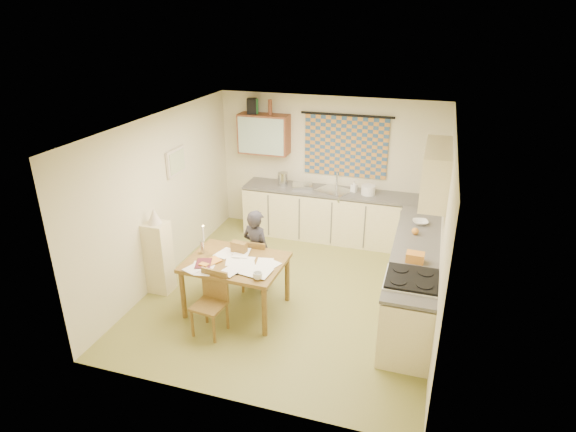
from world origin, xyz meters
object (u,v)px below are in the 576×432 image
(person, at_px, (257,251))
(counter_right, at_px, (413,277))
(stove, at_px, (408,312))
(counter_back, at_px, (335,216))
(chair_far, at_px, (256,273))
(dining_table, at_px, (237,285))
(shelf_stand, at_px, (159,257))

(person, bearing_deg, counter_right, -154.99)
(stove, bearing_deg, counter_back, 118.72)
(chair_far, bearing_deg, counter_right, -177.27)
(counter_back, relative_size, person, 2.60)
(dining_table, relative_size, chair_far, 1.58)
(chair_far, relative_size, shelf_stand, 0.77)
(stove, xyz_separation_m, person, (-2.20, 0.68, 0.15))
(chair_far, height_order, shelf_stand, shelf_stand)
(counter_back, relative_size, shelf_stand, 3.05)
(stove, height_order, shelf_stand, shelf_stand)
(shelf_stand, bearing_deg, stove, -3.79)
(stove, bearing_deg, person, 162.85)
(dining_table, relative_size, shelf_stand, 1.22)
(counter_back, xyz_separation_m, person, (-0.72, -2.03, 0.18))
(counter_right, bearing_deg, person, -173.40)
(counter_back, bearing_deg, person, -109.55)
(counter_right, bearing_deg, shelf_stand, -168.81)
(dining_table, height_order, shelf_stand, shelf_stand)
(dining_table, bearing_deg, counter_back, 74.75)
(dining_table, bearing_deg, counter_right, 21.63)
(counter_back, height_order, dining_table, counter_back)
(person, bearing_deg, dining_table, 99.85)
(dining_table, distance_m, chair_far, 0.58)
(dining_table, distance_m, person, 0.62)
(counter_right, xyz_separation_m, stove, (-0.00, -0.93, 0.03))
(person, bearing_deg, stove, -178.74)
(dining_table, bearing_deg, chair_far, 85.10)
(counter_right, height_order, person, person)
(chair_far, xyz_separation_m, person, (0.02, -0.01, 0.37))
(counter_back, relative_size, counter_right, 1.12)
(stove, relative_size, chair_far, 1.16)
(counter_back, distance_m, counter_right, 2.31)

